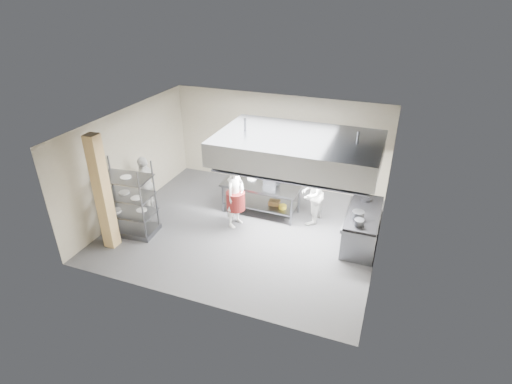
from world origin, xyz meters
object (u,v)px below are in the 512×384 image
at_px(island, 261,198).
at_px(griddle, 272,181).
at_px(cooking_range, 362,228).
at_px(pass_rack, 128,199).
at_px(stockpot, 358,215).
at_px(chef_plating, 146,185).
at_px(chef_head, 235,196).
at_px(chef_line, 312,194).

xyz_separation_m(island, griddle, (0.28, 0.11, 0.55)).
bearing_deg(cooking_range, griddle, 167.09).
height_order(pass_rack, stockpot, pass_rack).
xyz_separation_m(island, chef_plating, (-3.12, -1.09, 0.41)).
xyz_separation_m(chef_head, griddle, (0.70, 1.00, 0.10)).
height_order(chef_plating, griddle, chef_plating).
bearing_deg(chef_plating, stockpot, 79.16).
relative_size(island, chef_line, 1.24).
bearing_deg(chef_line, island, -84.23).
xyz_separation_m(pass_rack, cooking_range, (5.87, 1.69, -0.59)).
distance_m(island, pass_rack, 3.69).
relative_size(cooking_range, stockpot, 6.77).
bearing_deg(chef_head, griddle, -22.18).
xyz_separation_m(cooking_range, stockpot, (-0.12, -0.41, 0.58)).
relative_size(cooking_range, griddle, 4.95).
height_order(chef_head, chef_line, chef_head).
height_order(island, cooking_range, island).
bearing_deg(stockpot, pass_rack, -167.41).
xyz_separation_m(cooking_range, chef_line, (-1.48, 0.48, 0.48)).
relative_size(island, pass_rack, 1.11).
relative_size(chef_line, stockpot, 6.06).
bearing_deg(stockpot, chef_line, 146.83).
height_order(cooking_range, stockpot, stockpot).
bearing_deg(island, chef_line, 0.16).
xyz_separation_m(chef_line, stockpot, (1.36, -0.89, 0.11)).
xyz_separation_m(chef_plating, stockpot, (5.96, 0.18, 0.14)).
bearing_deg(chef_plating, chef_head, 81.71).
height_order(chef_head, stockpot, chef_head).
xyz_separation_m(cooking_range, chef_head, (-3.38, -0.39, 0.49)).
height_order(island, chef_line, chef_line).
height_order(island, griddle, griddle).
bearing_deg(chef_head, chef_plating, 107.15).
relative_size(chef_head, chef_line, 1.01).
bearing_deg(chef_head, island, -12.55).
xyz_separation_m(chef_head, chef_plating, (-2.70, -0.20, -0.04)).
relative_size(island, griddle, 5.51).
xyz_separation_m(island, pass_rack, (-2.91, -2.19, 0.55)).
bearing_deg(griddle, stockpot, -12.84).
bearing_deg(island, chef_head, -114.47).
bearing_deg(island, griddle, 23.07).
relative_size(pass_rack, chef_line, 1.12).
height_order(pass_rack, cooking_range, pass_rack).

